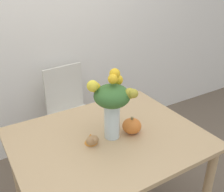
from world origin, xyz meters
The scene contains 6 objects.
wall_back centered at (0.00, 1.18, 1.35)m, with size 8.00×0.06×2.70m.
dining_table centered at (0.00, 0.00, 0.65)m, with size 1.20×0.95×0.76m.
flower_vase centered at (0.03, -0.01, 1.01)m, with size 0.26×0.25×0.45m.
pumpkin centered at (0.16, -0.04, 0.81)m, with size 0.13×0.13×0.11m.
turkey_figurine centered at (-0.12, -0.01, 0.79)m, with size 0.08×0.11×0.07m.
dining_chair_near_window centered at (0.11, 0.87, 0.48)m, with size 0.46×0.46×0.92m.
Camera 1 is at (-0.71, -1.21, 1.73)m, focal length 42.00 mm.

